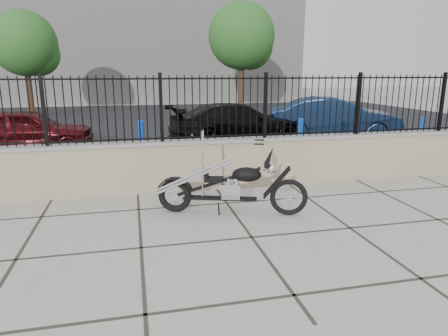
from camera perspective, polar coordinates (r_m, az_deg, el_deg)
ground_plane at (r=5.60m, az=3.99°, el=-9.87°), size 90.00×90.00×0.00m
parking_lot at (r=17.61m, az=-7.92°, el=6.31°), size 30.00×30.00×0.00m
retaining_wall at (r=7.76m, az=-1.29°, el=0.63°), size 14.00×0.36×0.96m
iron_fence at (r=7.59m, az=-1.34°, el=8.59°), size 14.00×0.08×1.20m
background_building at (r=31.49m, az=-10.59°, el=16.73°), size 22.00×6.00×8.00m
chopper_motorcycle at (r=6.27m, az=0.61°, el=-0.64°), size 2.29×1.09×1.37m
car_red at (r=12.66m, az=-26.28°, el=4.91°), size 3.58×1.50×1.21m
car_black at (r=12.67m, az=1.96°, el=6.43°), size 4.54×2.38×1.26m
car_blue at (r=13.81m, az=15.43°, el=6.84°), size 4.48×2.72×1.40m
bollard_a at (r=9.43m, az=-11.68°, el=3.23°), size 0.17×0.17×1.13m
bollard_b at (r=10.04m, az=10.80°, el=3.82°), size 0.16×0.16×1.11m
bollard_c at (r=12.64m, az=26.31°, el=4.32°), size 0.15×0.15×0.96m
tree_left at (r=22.13m, az=-26.69°, el=15.98°), size 3.08×3.08×5.20m
tree_right at (r=22.57m, az=2.51°, el=18.74°), size 3.56×3.56×6.01m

